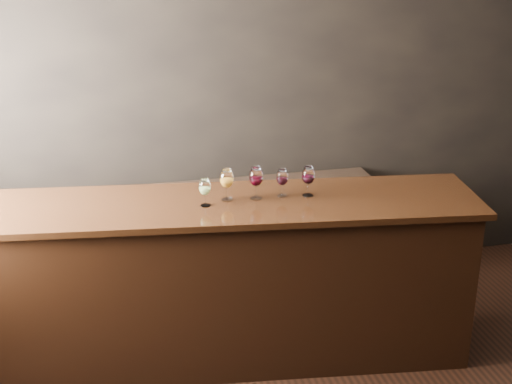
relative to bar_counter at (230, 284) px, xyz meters
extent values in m
cube|color=black|center=(0.38, 1.14, 0.86)|extent=(5.00, 0.02, 2.80)
cube|color=black|center=(0.00, 0.00, 0.00)|extent=(3.15, 1.05, 1.08)
cube|color=black|center=(0.00, 0.00, 0.56)|extent=(3.26, 1.14, 0.04)
cube|color=black|center=(0.12, 0.92, -0.11)|extent=(2.41, 0.40, 0.87)
cylinder|color=white|center=(-0.16, -0.03, 0.58)|extent=(0.06, 0.06, 0.00)
cylinder|color=white|center=(-0.16, -0.03, 0.62)|extent=(0.01, 0.01, 0.07)
ellipsoid|color=white|center=(-0.16, -0.03, 0.70)|extent=(0.07, 0.07, 0.11)
cylinder|color=white|center=(-0.16, -0.03, 0.75)|extent=(0.06, 0.06, 0.01)
ellipsoid|color=#C4D46B|center=(-0.16, -0.03, 0.69)|extent=(0.06, 0.06, 0.05)
cylinder|color=white|center=(-0.01, 0.04, 0.58)|extent=(0.07, 0.07, 0.00)
cylinder|color=white|center=(-0.01, 0.04, 0.62)|extent=(0.01, 0.01, 0.08)
ellipsoid|color=white|center=(-0.01, 0.04, 0.72)|extent=(0.09, 0.09, 0.12)
cylinder|color=white|center=(-0.01, 0.04, 0.78)|extent=(0.06, 0.06, 0.01)
ellipsoid|color=orange|center=(-0.01, 0.04, 0.70)|extent=(0.07, 0.07, 0.06)
cylinder|color=white|center=(0.18, 0.02, 0.58)|extent=(0.08, 0.08, 0.00)
cylinder|color=white|center=(0.18, 0.02, 0.63)|extent=(0.01, 0.01, 0.08)
ellipsoid|color=white|center=(0.18, 0.02, 0.73)|extent=(0.09, 0.09, 0.13)
cylinder|color=white|center=(0.18, 0.02, 0.79)|extent=(0.07, 0.07, 0.01)
ellipsoid|color=black|center=(0.18, 0.02, 0.71)|extent=(0.07, 0.07, 0.06)
cylinder|color=white|center=(0.35, 0.02, 0.58)|extent=(0.06, 0.06, 0.00)
cylinder|color=white|center=(0.35, 0.02, 0.62)|extent=(0.01, 0.01, 0.07)
ellipsoid|color=white|center=(0.35, 0.02, 0.71)|extent=(0.08, 0.08, 0.11)
cylinder|color=white|center=(0.35, 0.02, 0.76)|extent=(0.06, 0.06, 0.01)
ellipsoid|color=black|center=(0.35, 0.02, 0.69)|extent=(0.06, 0.06, 0.05)
cylinder|color=white|center=(0.51, -0.01, 0.58)|extent=(0.07, 0.07, 0.00)
cylinder|color=white|center=(0.51, -0.01, 0.62)|extent=(0.01, 0.01, 0.07)
ellipsoid|color=white|center=(0.51, -0.01, 0.72)|extent=(0.08, 0.08, 0.12)
cylinder|color=white|center=(0.51, -0.01, 0.77)|extent=(0.06, 0.06, 0.01)
ellipsoid|color=black|center=(0.51, -0.01, 0.70)|extent=(0.07, 0.07, 0.05)
camera|label=1|loc=(-0.78, -4.08, 2.25)|focal=50.00mm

